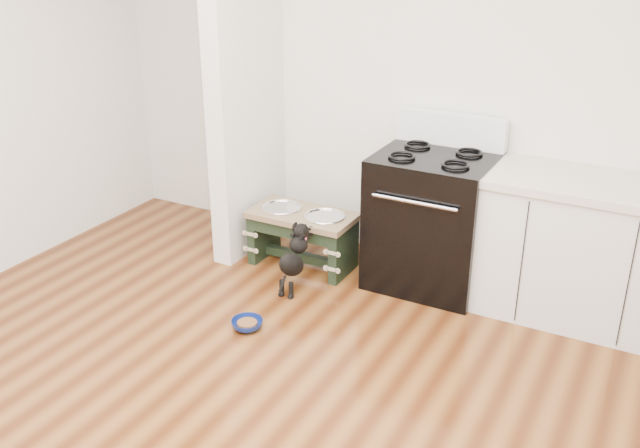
{
  "coord_description": "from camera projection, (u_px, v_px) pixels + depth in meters",
  "views": [
    {
      "loc": [
        1.68,
        -2.09,
        2.36
      ],
      "look_at": [
        -0.33,
        1.65,
        0.52
      ],
      "focal_mm": 40.0,
      "sensor_mm": 36.0,
      "label": 1
    }
  ],
  "objects": [
    {
      "name": "puppy",
      "position": [
        294.0,
        256.0,
        4.78
      ],
      "size": [
        0.13,
        0.39,
        0.46
      ],
      "color": "black",
      "rests_on": "ground"
    },
    {
      "name": "dog_feeder",
      "position": [
        302.0,
        228.0,
        5.11
      ],
      "size": [
        0.76,
        0.4,
        0.43
      ],
      "color": "black",
      "rests_on": "ground"
    },
    {
      "name": "cabinet_run",
      "position": [
        583.0,
        251.0,
        4.4
      ],
      "size": [
        1.24,
        0.64,
        0.91
      ],
      "color": "silver",
      "rests_on": "ground"
    },
    {
      "name": "partition_wall",
      "position": [
        245.0,
        70.0,
        5.02
      ],
      "size": [
        0.15,
        0.8,
        2.7
      ],
      "primitive_type": "cube",
      "color": "silver",
      "rests_on": "ground"
    },
    {
      "name": "oven_range",
      "position": [
        432.0,
        219.0,
        4.8
      ],
      "size": [
        0.76,
        0.69,
        1.14
      ],
      "color": "black",
      "rests_on": "ground"
    },
    {
      "name": "room_shell",
      "position": [
        192.0,
        126.0,
        2.71
      ],
      "size": [
        5.0,
        5.0,
        5.0
      ],
      "color": "silver",
      "rests_on": "ground"
    },
    {
      "name": "floor_bowl",
      "position": [
        247.0,
        324.0,
        4.41
      ],
      "size": [
        0.25,
        0.25,
        0.06
      ],
      "rotation": [
        0.0,
        0.0,
        0.37
      ],
      "color": "navy",
      "rests_on": "ground"
    }
  ]
}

